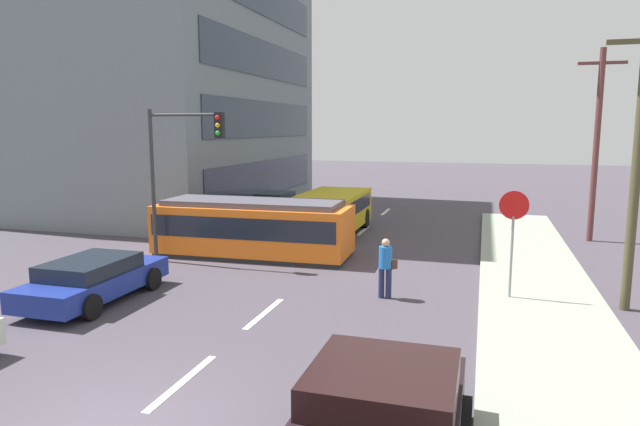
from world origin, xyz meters
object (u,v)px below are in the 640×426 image
Objects in this scene: utility_pole_near at (637,161)px; parked_sedan_mid at (94,279)px; streetcar_tram at (253,227)px; pedestrian_crossing at (386,265)px; parked_sedan_far at (240,219)px; parked_sedan_furthest at (275,202)px; stop_sign at (513,222)px; utility_pole_mid at (597,142)px; traffic_light_mast at (179,157)px; city_bus at (332,210)px.

parked_sedan_mid is at bearing -166.52° from utility_pole_near.
pedestrian_crossing is (5.55, -3.77, -0.12)m from streetcar_tram.
parked_sedan_furthest is at bearing 94.93° from parked_sedan_far.
pedestrian_crossing is 0.40× the size of parked_sedan_far.
stop_sign is at bearing 10.58° from pedestrian_crossing.
stop_sign is at bearing -176.85° from utility_pole_near.
utility_pole_mid is (12.35, 6.43, 3.01)m from streetcar_tram.
traffic_light_mast is at bearing 164.89° from pedestrian_crossing.
pedestrian_crossing is at bearing -172.84° from utility_pole_near.
stop_sign is 0.39× the size of utility_pole_near.
parked_sedan_mid is 0.57× the size of utility_pole_mid.
city_bus is 11.01m from stop_sign.
traffic_light_mast is at bearing 172.57° from stop_sign.
utility_pole_mid is at bearing -11.75° from parked_sedan_furthest.
parked_sedan_furthest is 15.89m from utility_pole_mid.
streetcar_tram is 6.71m from pedestrian_crossing.
parked_sedan_far is at bearing -85.07° from parked_sedan_furthest.
pedestrian_crossing is 12.65m from utility_pole_mid.
parked_sedan_far is 15.30m from utility_pole_mid.
parked_sedan_furthest is at bearing 94.68° from traffic_light_mast.
parked_sedan_far is at bearing 153.58° from utility_pole_near.
utility_pole_mid is (10.73, 1.34, 3.05)m from city_bus.
parked_sedan_far is 15.97m from utility_pole_near.
stop_sign is at bearing -32.51° from parked_sedan_far.
traffic_light_mast reaches higher than city_bus.
parked_sedan_mid and parked_sedan_far have the same top height.
parked_sedan_far is at bearing 147.49° from stop_sign.
city_bus is 6.34m from parked_sedan_furthest.
pedestrian_crossing is at bearing -15.11° from traffic_light_mast.
stop_sign is (8.82, -3.16, 1.13)m from streetcar_tram.
streetcar_tram is 0.98× the size of utility_pole_near.
parked_sedan_far is at bearing 135.60° from pedestrian_crossing.
pedestrian_crossing is 0.32× the size of traffic_light_mast.
stop_sign reaches higher than parked_sedan_furthest.
traffic_light_mast is (-1.90, -1.76, 2.62)m from streetcar_tram.
parked_sedan_furthest is (-2.83, 9.59, -0.44)m from streetcar_tram.
stop_sign is at bearing 16.08° from parked_sedan_mid.
parked_sedan_far is 6.50m from traffic_light_mast.
stop_sign is 0.54× the size of traffic_light_mast.
pedestrian_crossing reaches higher than parked_sedan_far.
utility_pole_mid reaches higher than city_bus.
parked_sedan_far is 13.34m from stop_sign.
parked_sedan_far is at bearing 120.64° from streetcar_tram.
utility_pole_mid is at bearing 27.49° from streetcar_tram.
utility_pole_mid reaches higher than utility_pole_near.
utility_pole_mid is at bearing 9.52° from parked_sedan_far.
streetcar_tram is 1.71× the size of parked_sedan_far.
utility_pole_near is at bearing 13.48° from parked_sedan_mid.
utility_pole_near is at bearing -5.23° from traffic_light_mast.
parked_sedan_mid is at bearing -107.49° from streetcar_tram.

